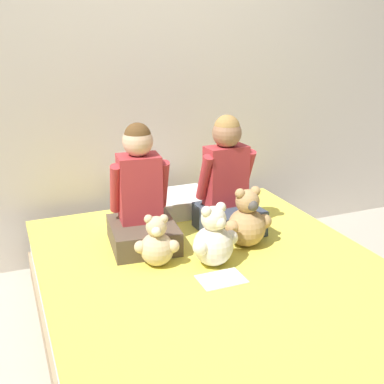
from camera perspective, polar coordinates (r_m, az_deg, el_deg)
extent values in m
plane|color=#B2A899|center=(2.51, 3.19, -16.77)|extent=(14.00, 14.00, 0.00)
cube|color=beige|center=(3.11, -5.73, 14.95)|extent=(8.00, 0.06, 2.50)
cube|color=#997F60|center=(2.46, 3.23, -15.19)|extent=(1.63, 1.99, 0.17)
cube|color=white|center=(2.37, 3.31, -11.76)|extent=(1.60, 1.95, 0.18)
cube|color=#E5D64C|center=(2.32, 3.36, -9.57)|extent=(1.62, 1.97, 0.03)
cube|color=brown|center=(2.54, -5.81, -5.03)|extent=(0.37, 0.41, 0.12)
cube|color=#B23338|center=(2.51, -6.24, 0.46)|extent=(0.23, 0.18, 0.35)
sphere|color=#DBAD89|center=(2.44, -6.45, 5.97)|extent=(0.16, 0.16, 0.16)
sphere|color=brown|center=(2.43, -6.48, 6.59)|extent=(0.14, 0.14, 0.14)
cylinder|color=#B23338|center=(2.49, -9.05, 0.39)|extent=(0.07, 0.15, 0.28)
cylinder|color=#B23338|center=(2.53, -3.50, 0.91)|extent=(0.07, 0.15, 0.28)
cube|color=#384251|center=(2.71, 4.42, -3.20)|extent=(0.33, 0.34, 0.14)
cube|color=#B23338|center=(2.66, 4.03, 1.92)|extent=(0.24, 0.14, 0.34)
sphere|color=#9E7051|center=(2.60, 4.16, 7.00)|extent=(0.16, 0.16, 0.16)
sphere|color=#A37A42|center=(2.60, 4.17, 7.60)|extent=(0.14, 0.14, 0.14)
cylinder|color=#B23338|center=(2.60, 1.50, 1.73)|extent=(0.06, 0.15, 0.27)
cylinder|color=#B23338|center=(2.73, 6.46, 2.43)|extent=(0.06, 0.15, 0.27)
sphere|color=#D1B78E|center=(2.33, -4.17, -6.75)|extent=(0.16, 0.16, 0.16)
sphere|color=#D1B78E|center=(2.28, -4.24, -4.11)|extent=(0.10, 0.10, 0.10)
sphere|color=white|center=(2.25, -4.26, -4.66)|extent=(0.05, 0.05, 0.05)
sphere|color=#D1B78E|center=(2.27, -5.19, -3.21)|extent=(0.04, 0.04, 0.04)
sphere|color=#D1B78E|center=(2.27, -3.35, -3.18)|extent=(0.04, 0.04, 0.04)
sphere|color=#D1B78E|center=(2.31, -6.12, -6.50)|extent=(0.06, 0.06, 0.06)
sphere|color=#D1B78E|center=(2.31, -2.26, -6.44)|extent=(0.06, 0.06, 0.06)
sphere|color=tan|center=(2.53, 6.47, -4.18)|extent=(0.20, 0.20, 0.20)
sphere|color=tan|center=(2.48, 6.59, -1.10)|extent=(0.13, 0.13, 0.13)
sphere|color=#4C4742|center=(2.44, 7.22, -1.63)|extent=(0.06, 0.06, 0.06)
sphere|color=tan|center=(2.44, 5.72, -0.18)|extent=(0.05, 0.05, 0.05)
sphere|color=tan|center=(2.48, 7.53, 0.10)|extent=(0.05, 0.05, 0.05)
sphere|color=tan|center=(2.46, 4.79, -4.18)|extent=(0.08, 0.08, 0.08)
sphere|color=tan|center=(2.55, 8.58, -3.45)|extent=(0.08, 0.08, 0.08)
sphere|color=silver|center=(2.32, 2.52, -6.37)|extent=(0.20, 0.20, 0.20)
sphere|color=silver|center=(2.27, 2.57, -3.18)|extent=(0.12, 0.12, 0.12)
sphere|color=beige|center=(2.23, 3.41, -3.72)|extent=(0.05, 0.05, 0.05)
sphere|color=silver|center=(2.22, 1.72, -2.31)|extent=(0.05, 0.05, 0.05)
sphere|color=silver|center=(2.28, 3.44, -1.82)|extent=(0.05, 0.05, 0.05)
sphere|color=silver|center=(2.25, 1.01, -6.60)|extent=(0.07, 0.07, 0.07)
sphere|color=silver|center=(2.35, 4.59, -5.40)|extent=(0.07, 0.07, 0.07)
cube|color=white|center=(2.96, -3.26, -1.52)|extent=(0.57, 0.34, 0.11)
cube|color=white|center=(2.23, 3.50, -10.26)|extent=(0.21, 0.15, 0.00)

